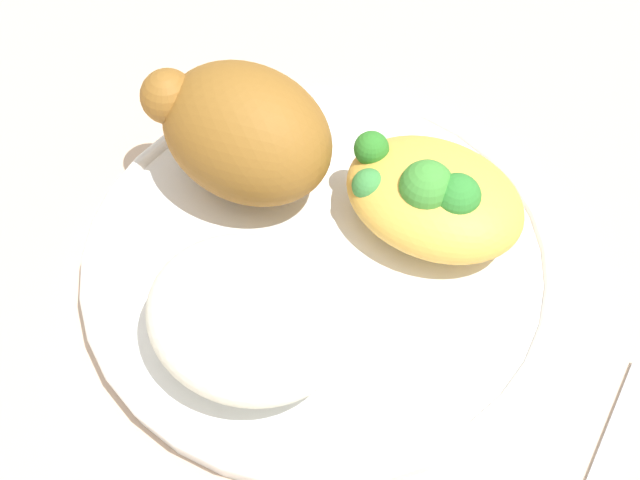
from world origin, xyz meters
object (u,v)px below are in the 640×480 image
object	(u,v)px
plate	(320,259)
rice_pile	(255,320)
roasted_chicken	(243,132)
mac_cheese_with_broccoli	(432,195)

from	to	relation	value
plate	rice_pile	xyz separation A→B (m)	(-0.00, 0.07, 0.03)
plate	roasted_chicken	world-z (taller)	roasted_chicken
plate	rice_pile	world-z (taller)	rice_pile
rice_pile	mac_cheese_with_broccoli	xyz separation A→B (m)	(-0.04, -0.12, -0.00)
rice_pile	plate	bearing A→B (deg)	-86.45
roasted_chicken	rice_pile	bearing A→B (deg)	127.73
rice_pile	mac_cheese_with_broccoli	distance (m)	0.12
plate	mac_cheese_with_broccoli	distance (m)	0.07
plate	mac_cheese_with_broccoli	size ratio (longest dim) A/B	2.59
roasted_chicken	rice_pile	world-z (taller)	roasted_chicken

